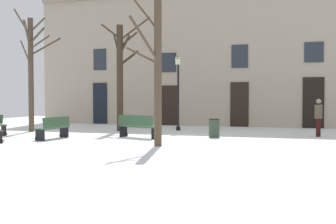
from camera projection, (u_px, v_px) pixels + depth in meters
The scene contains 10 objects.
ground_plane at pixel (155, 141), 15.51m from camera, with size 33.78×33.78×0.00m, color white.
building_facade at pixel (203, 55), 23.74m from camera, with size 21.11×0.60×8.14m.
tree_left_of_center at pixel (121, 73), 20.02m from camera, with size 2.09×1.76×5.66m.
tree_center at pixel (157, 70), 13.78m from camera, with size 1.31×1.97×4.99m.
tree_right_of_center at pixel (32, 69), 19.60m from camera, with size 1.62×2.93×5.81m.
streetlamp at pixel (178, 85), 20.33m from camera, with size 0.30×0.30×3.72m.
litter_bin at pixel (214, 128), 16.81m from camera, with size 0.46×0.46×0.77m.
bench_by_litter_bin at pixel (54, 128), 16.15m from camera, with size 0.62×1.66×0.89m.
bench_facing_shops at pixel (138, 126), 16.63m from camera, with size 1.90×1.07×0.94m.
person_strolling at pixel (318, 116), 17.17m from camera, with size 0.33×0.43×1.59m.
Camera 1 is at (4.98, -14.64, 1.65)m, focal length 43.57 mm.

